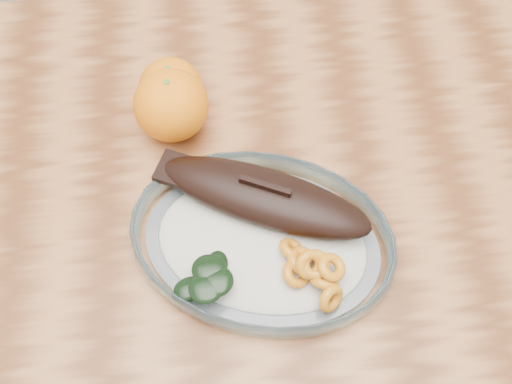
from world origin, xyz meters
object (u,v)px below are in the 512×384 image
(plated_meal, at_px, (262,237))
(orange_right, at_px, (171,89))
(orange_left, at_px, (171,105))
(dining_table, at_px, (202,267))

(plated_meal, distance_m, orange_right, 0.22)
(orange_left, bearing_deg, plated_meal, -62.64)
(plated_meal, bearing_deg, orange_right, 132.77)
(dining_table, distance_m, plated_meal, 0.14)
(dining_table, bearing_deg, orange_right, 94.64)
(orange_left, bearing_deg, orange_right, 88.86)
(dining_table, distance_m, orange_right, 0.23)
(dining_table, relative_size, orange_left, 13.13)
(plated_meal, xyz_separation_m, orange_right, (-0.09, 0.20, 0.02))
(dining_table, height_order, orange_right, orange_right)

